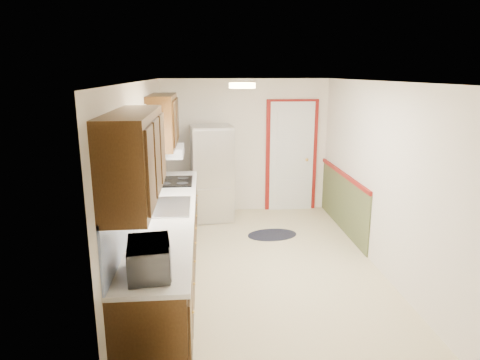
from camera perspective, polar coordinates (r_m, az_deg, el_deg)
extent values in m
cube|color=beige|center=(5.76, 3.13, -11.64)|extent=(3.20, 5.20, 0.12)
cube|color=white|center=(5.18, 3.49, 12.99)|extent=(3.20, 5.20, 0.12)
cube|color=white|center=(7.77, 0.68, 4.52)|extent=(3.20, 0.10, 2.40)
cube|color=white|center=(3.03, 10.16, -11.61)|extent=(3.20, 0.10, 2.40)
cube|color=white|center=(5.34, -12.83, -0.33)|extent=(0.10, 5.20, 2.40)
cube|color=white|center=(5.75, 18.26, 0.33)|extent=(0.10, 5.20, 2.40)
cube|color=#36200C|center=(5.27, -9.54, -9.01)|extent=(0.60, 4.00, 0.90)
cube|color=silver|center=(5.10, -9.59, -4.14)|extent=(0.63, 4.00, 0.04)
cube|color=#5882D7|center=(5.05, -13.15, -1.01)|extent=(0.02, 4.00, 0.55)
cube|color=#36200C|center=(3.64, -13.93, 2.96)|extent=(0.35, 1.40, 0.75)
cube|color=#36200C|center=(6.29, -10.24, 7.75)|extent=(0.35, 1.20, 0.75)
cube|color=white|center=(5.06, -13.22, 3.72)|extent=(0.02, 1.00, 0.90)
cube|color=#D75728|center=(5.00, -12.93, 7.68)|extent=(0.05, 1.12, 0.24)
cube|color=#B7B7BC|center=(5.19, -9.57, -3.54)|extent=(0.52, 0.82, 0.02)
cube|color=white|center=(6.40, -9.57, 3.81)|extent=(0.45, 0.60, 0.15)
cube|color=maroon|center=(7.91, 6.84, 3.11)|extent=(0.94, 0.05, 2.08)
cube|color=white|center=(7.89, 6.88, 3.07)|extent=(0.80, 0.04, 2.00)
cube|color=#505932|center=(7.16, 13.54, -2.92)|extent=(0.02, 2.30, 0.90)
cube|color=maroon|center=(7.03, 13.66, 0.74)|extent=(0.04, 2.30, 0.06)
cylinder|color=#FFD88C|center=(4.95, 0.31, 12.49)|extent=(0.30, 0.30, 0.06)
imported|color=white|center=(3.50, -12.04, -9.75)|extent=(0.33, 0.52, 0.33)
cube|color=#B7B7BC|center=(7.37, -3.74, 0.93)|extent=(0.75, 0.71, 1.64)
cylinder|color=black|center=(7.05, -5.51, -0.43)|extent=(0.02, 0.02, 1.15)
ellipsoid|color=black|center=(6.84, 4.31, -7.29)|extent=(0.84, 0.60, 0.01)
cube|color=black|center=(6.34, -8.75, -0.19)|extent=(0.52, 0.63, 0.02)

